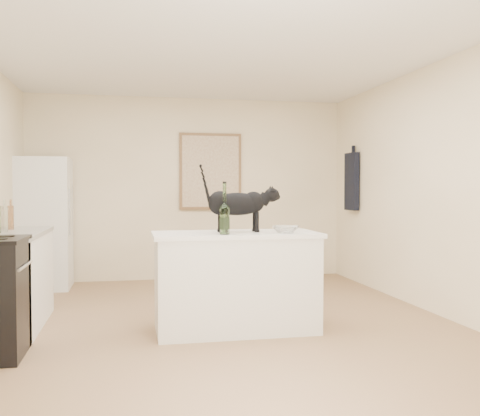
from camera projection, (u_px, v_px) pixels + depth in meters
The scene contains 18 objects.
floor at pixel (221, 325), 5.11m from camera, with size 5.50×5.50×0.00m, color #8E694C.
ceiling at pixel (221, 49), 5.01m from camera, with size 5.50×5.50×0.00m, color white.
wall_back at pixel (190, 189), 7.75m from camera, with size 4.50×4.50×0.00m, color #FFECC5.
wall_front at pixel (325, 188), 2.37m from camera, with size 4.50×4.50×0.00m, color #FFECC5.
wall_right at pixel (438, 189), 5.51m from camera, with size 5.50×5.50×0.00m, color #FFECC5.
island_base at pixel (236, 284), 4.91m from camera, with size 1.44×0.67×0.86m, color white.
island_top at pixel (236, 235), 4.90m from camera, with size 1.50×0.70×0.04m, color white.
left_cabinets at pixel (9, 282), 4.99m from camera, with size 0.60×1.40×0.86m, color white.
left_countertop at pixel (8, 234), 4.98m from camera, with size 0.62×1.44×0.04m, color gray.
fridge at pixel (43, 223), 6.99m from camera, with size 0.68×0.68×1.70m, color white.
artwork_frame at pixel (211, 171), 7.77m from camera, with size 0.90×0.03×1.10m, color brown.
artwork_canvas at pixel (211, 171), 7.76m from camera, with size 0.82×0.00×1.02m, color beige.
hanging_garment at pixel (352, 182), 7.50m from camera, with size 0.08×0.34×0.80m, color black.
black_cat at pixel (237, 207), 4.93m from camera, with size 0.66×0.20×0.46m, color black, non-canonical shape.
wine_bottle at pixel (225, 211), 4.67m from camera, with size 0.09×0.09×0.40m, color #2F5A24.
glass_bowl at pixel (286, 229), 4.86m from camera, with size 0.25×0.25×0.06m, color white.
fridge_paper at pixel (71, 186), 7.06m from camera, with size 0.01×0.15×0.19m, color silver.
counter_bottle_cluster at pixel (4, 219), 4.96m from camera, with size 0.09×0.52×0.25m.
Camera 1 is at (-0.84, -5.00, 1.29)m, focal length 40.31 mm.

